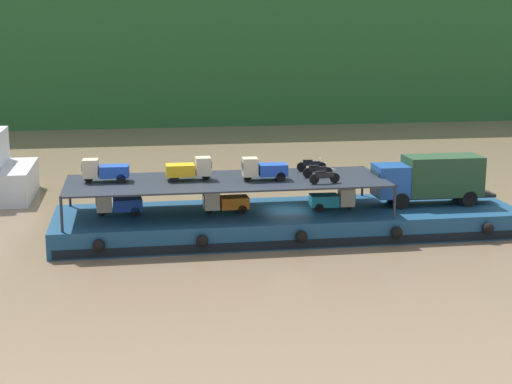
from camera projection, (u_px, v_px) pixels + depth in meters
ground_plane at (288, 233)px, 48.48m from camera, size 400.00×400.00×0.00m
cargo_barge at (288, 222)px, 48.29m from camera, size 28.45×7.96×1.50m
covered_lorry at (430, 178)px, 49.37m from camera, size 7.89×2.40×3.10m
cargo_rack at (227, 181)px, 47.16m from camera, size 19.25×6.60×2.00m
mini_truck_lower_stern at (118, 204)px, 46.76m from camera, size 2.79×1.29×1.38m
mini_truck_lower_aft at (225, 202)px, 47.29m from camera, size 2.78×1.27×1.38m
mini_truck_lower_mid at (333, 199)px, 47.99m from camera, size 2.79×1.28×1.38m
mini_truck_upper_stern at (105, 170)px, 46.50m from camera, size 2.79×1.29×1.38m
mini_truck_upper_mid at (189, 169)px, 47.01m from camera, size 2.74×1.21×1.38m
mini_truck_upper_fore at (264, 169)px, 47.00m from camera, size 2.77×1.25×1.38m
motorcycle_upper_port at (324, 176)px, 46.03m from camera, size 1.90×0.55×0.87m
motorcycle_upper_centre at (317, 170)px, 47.95m from camera, size 1.90×0.55×0.87m
motorcycle_upper_stbd at (311, 165)px, 49.87m from camera, size 1.90×0.55×0.87m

